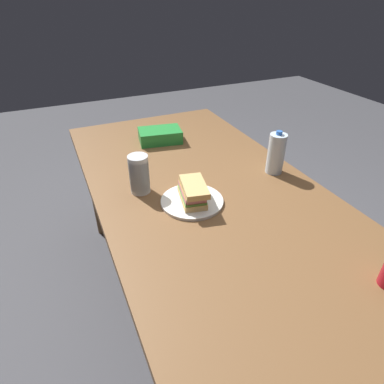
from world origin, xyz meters
The scene contains 7 objects.
ground_plane centered at (0.00, 0.00, 0.00)m, with size 8.00×8.00×0.00m, color #4C4C51.
dining_table centered at (0.00, 0.00, 0.68)m, with size 1.85×0.94×0.77m.
paper_plate centered at (0.10, -0.10, 0.77)m, with size 0.25×0.25×0.01m, color white.
sandwich centered at (0.10, -0.10, 0.82)m, with size 0.20×0.13×0.08m.
chip_bag centered at (-0.53, -0.02, 0.80)m, with size 0.23×0.15×0.07m, color #268C38.
water_bottle_tall centered at (0.02, 0.35, 0.86)m, with size 0.08×0.08×0.20m.
plastic_cup_stack centered at (-0.07, -0.27, 0.85)m, with size 0.08×0.08×0.17m.
Camera 1 is at (1.09, -0.55, 1.52)m, focal length 30.42 mm.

